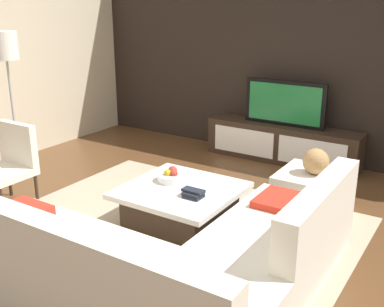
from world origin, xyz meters
TOP-DOWN VIEW (x-y plane):
  - ground_plane at (0.00, 0.00)m, footprint 14.00×14.00m
  - feature_wall_back at (0.00, 2.70)m, footprint 6.40×0.12m
  - area_rug at (-0.10, 0.00)m, footprint 3.29×2.54m
  - media_console at (0.00, 2.40)m, footprint 2.07×0.43m
  - television at (0.00, 2.40)m, footprint 1.10×0.06m
  - sectional_couch at (0.51, -0.91)m, footprint 2.42×2.28m
  - coffee_table at (-0.10, 0.10)m, footprint 1.05×1.03m
  - accent_chair_near at (-1.88, -0.46)m, footprint 0.53×0.51m
  - floor_lamp at (-2.53, 0.12)m, footprint 0.30×0.30m
  - ottoman at (0.87, 1.11)m, footprint 0.70×0.70m
  - fruit_bowl at (-0.28, 0.20)m, footprint 0.28×0.28m
  - decorative_ball at (0.87, 1.11)m, footprint 0.27×0.27m
  - book_stack at (0.12, -0.02)m, footprint 0.21×0.15m

SIDE VIEW (x-z plane):
  - ground_plane at x=0.00m, z-range 0.00..0.00m
  - area_rug at x=-0.10m, z-range 0.00..0.01m
  - ottoman at x=0.87m, z-range 0.00..0.40m
  - coffee_table at x=-0.10m, z-range 0.01..0.39m
  - media_console at x=0.00m, z-range 0.00..0.50m
  - sectional_couch at x=0.51m, z-range -0.12..0.69m
  - book_stack at x=0.12m, z-range 0.38..0.45m
  - fruit_bowl at x=-0.28m, z-range 0.36..0.49m
  - accent_chair_near at x=-1.88m, z-range 0.05..0.92m
  - decorative_ball at x=0.87m, z-range 0.40..0.67m
  - television at x=0.00m, z-range 0.50..1.10m
  - feature_wall_back at x=0.00m, z-range 0.00..2.80m
  - floor_lamp at x=-2.53m, z-range 0.59..2.34m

